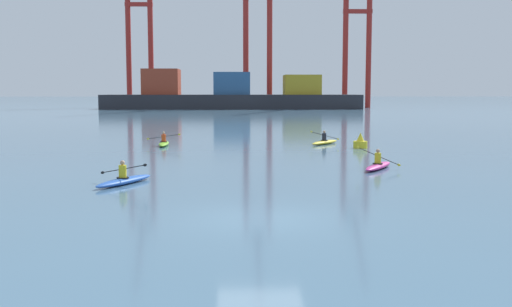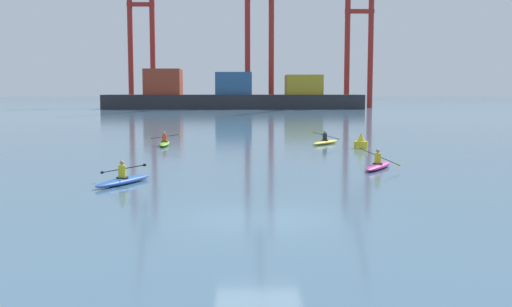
% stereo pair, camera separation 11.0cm
% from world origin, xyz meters
% --- Properties ---
extents(ground_plane, '(800.00, 800.00, 0.00)m').
position_xyz_m(ground_plane, '(0.00, 0.00, 0.00)').
color(ground_plane, '#476B84').
extents(container_barge, '(52.93, 10.13, 8.18)m').
position_xyz_m(container_barge, '(-2.19, 107.54, 2.67)').
color(container_barge, '#28282D').
rests_on(container_barge, ground).
extents(gantry_crane_west, '(6.24, 17.74, 41.01)m').
position_xyz_m(gantry_crane_west, '(-22.93, 120.82, 18.81)').
color(gantry_crane_west, maroon).
rests_on(gantry_crane_west, ground).
extents(gantry_crane_west_mid, '(6.39, 19.27, 40.96)m').
position_xyz_m(gantry_crane_west_mid, '(3.78, 113.78, 19.31)').
color(gantry_crane_west_mid, maroon).
rests_on(gantry_crane_west_mid, ground).
extents(gantry_crane_east_mid, '(6.40, 18.77, 37.22)m').
position_xyz_m(gantry_crane_east_mid, '(25.81, 114.99, 17.40)').
color(gantry_crane_east_mid, maroon).
rests_on(gantry_crane_east_mid, ground).
extents(channel_buoy, '(0.90, 0.90, 1.00)m').
position_xyz_m(channel_buoy, '(7.26, 21.19, 0.36)').
color(channel_buoy, yellow).
rests_on(channel_buoy, ground).
extents(kayak_yellow, '(2.50, 3.10, 0.95)m').
position_xyz_m(kayak_yellow, '(5.39, 24.12, 0.17)').
color(kayak_yellow, yellow).
rests_on(kayak_yellow, ground).
extents(kayak_blue, '(2.07, 3.31, 0.95)m').
position_xyz_m(kayak_blue, '(-5.11, 6.61, 0.17)').
color(kayak_blue, '#2856B2').
rests_on(kayak_blue, ground).
extents(kayak_magenta, '(2.21, 3.25, 1.05)m').
position_xyz_m(kayak_magenta, '(5.99, 10.90, 0.17)').
color(kayak_magenta, '#C13384').
rests_on(kayak_magenta, ground).
extents(kayak_lime, '(2.27, 3.42, 0.95)m').
position_xyz_m(kayak_lime, '(-5.61, 23.36, 0.17)').
color(kayak_lime, '#7ABC2D').
rests_on(kayak_lime, ground).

